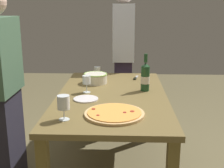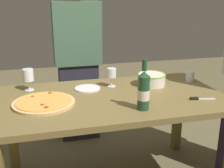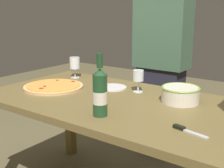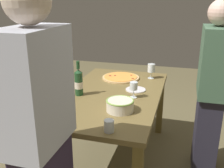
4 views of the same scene
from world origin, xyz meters
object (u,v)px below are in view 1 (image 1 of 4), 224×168
dining_table (112,105)px  wine_glass_by_bottle (86,80)px  wine_bottle (145,77)px  pizza_knife (136,78)px  cup_amber (97,71)px  pizza (114,113)px  person_guest_left (1,91)px  wine_glass_near_pizza (64,104)px  side_plate (86,99)px  person_host (123,57)px  serving_bowl (95,78)px

dining_table → wine_glass_by_bottle: size_ratio=10.88×
dining_table → wine_bottle: size_ratio=4.97×
wine_glass_by_bottle → pizza_knife: size_ratio=0.83×
cup_amber → dining_table: bearing=-165.5°
pizza → person_guest_left: bearing=68.9°
wine_glass_near_pizza → side_plate: wine_glass_near_pizza is taller
wine_glass_near_pizza → person_host: (1.68, -0.38, 0.01)m
serving_bowl → person_guest_left: person_guest_left is taller
wine_glass_by_bottle → side_plate: wine_glass_by_bottle is taller
wine_bottle → person_host: 1.00m
dining_table → person_host: 1.14m
cup_amber → person_guest_left: (-0.83, 0.70, 0.01)m
serving_bowl → wine_glass_by_bottle: 0.32m
wine_glass_by_bottle → person_guest_left: (-0.17, 0.67, -0.05)m
wine_bottle → side_plate: (-0.27, 0.48, -0.12)m
serving_bowl → person_guest_left: (-0.49, 0.71, 0.00)m
pizza_knife → person_guest_left: (-0.68, 1.10, 0.05)m
wine_bottle → side_plate: size_ratio=1.65×
pizza → side_plate: size_ratio=2.09×
dining_table → pizza: 0.49m
cup_amber → pizza_knife: bearing=-110.8°
pizza → person_host: person_host is taller
wine_bottle → person_host: (0.99, 0.19, -0.00)m
serving_bowl → wine_glass_near_pizza: size_ratio=1.36×
pizza → cup_amber: size_ratio=4.76×
pizza → person_guest_left: person_guest_left is taller
wine_glass_near_pizza → serving_bowl: bearing=-7.1°
side_plate → person_guest_left: 0.69m
wine_bottle → dining_table: bearing=114.6°
wine_bottle → pizza_knife: bearing=8.4°
wine_glass_near_pizza → person_host: 1.73m
wine_bottle → pizza: bearing=157.8°
dining_table → wine_bottle: (0.13, -0.28, 0.22)m
cup_amber → person_guest_left: bearing=140.0°
dining_table → wine_glass_near_pizza: (-0.57, 0.29, 0.20)m
dining_table → wine_glass_by_bottle: (0.05, 0.22, 0.20)m
side_plate → person_guest_left: bearing=88.0°
serving_bowl → wine_glass_near_pizza: 0.95m
wine_bottle → person_guest_left: size_ratio=0.20×
wine_glass_near_pizza → person_host: person_host is taller
person_host → cup_amber: bearing=-30.0°
pizza_knife → person_host: person_host is taller
person_host → person_guest_left: (-1.23, 0.98, -0.07)m
pizza_knife → person_host: (0.55, 0.13, 0.12)m
serving_bowl → side_plate: (-0.51, 0.03, -0.05)m
pizza → person_host: (1.59, -0.05, 0.11)m
wine_glass_near_pizza → pizza_knife: wine_glass_near_pizza is taller
cup_amber → person_host: bearing=-34.6°
dining_table → person_guest_left: size_ratio=1.00×
wine_glass_near_pizza → person_guest_left: person_guest_left is taller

